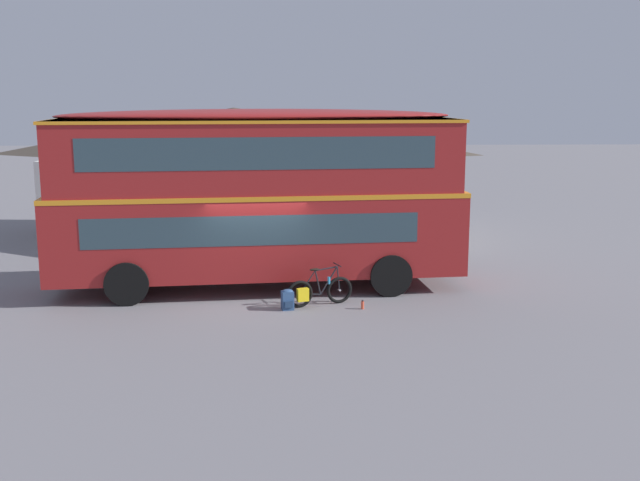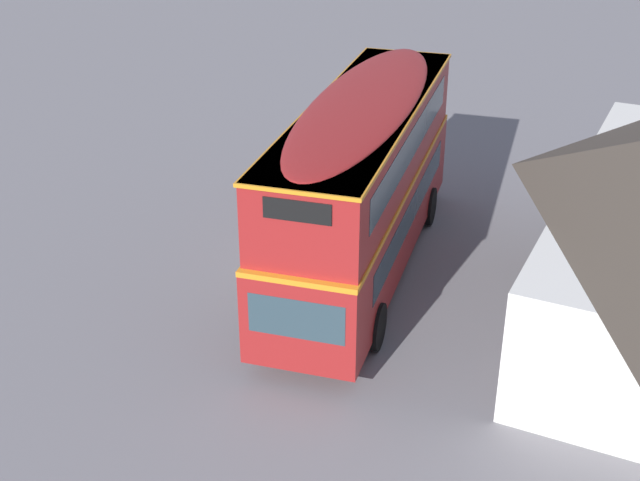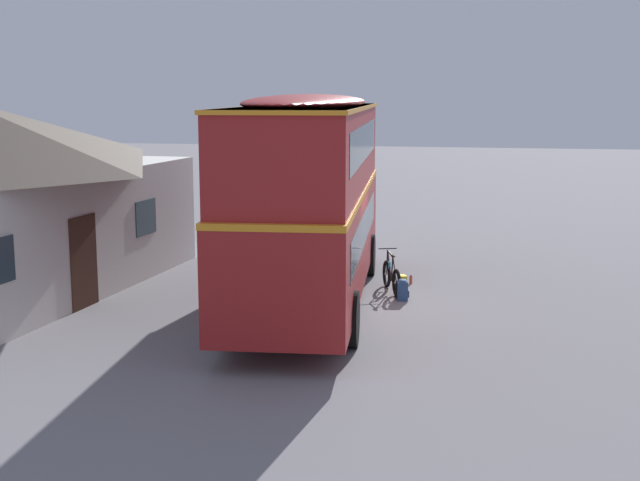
% 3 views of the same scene
% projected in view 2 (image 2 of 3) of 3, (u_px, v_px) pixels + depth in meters
% --- Properties ---
extents(ground_plane, '(120.00, 120.00, 0.00)m').
position_uv_depth(ground_plane, '(328.00, 265.00, 22.97)').
color(ground_plane, slate).
extents(double_decker_bus, '(10.98, 3.58, 4.79)m').
position_uv_depth(double_decker_bus, '(363.00, 178.00, 21.47)').
color(double_decker_bus, black).
rests_on(double_decker_bus, ground).
extents(touring_bicycle, '(1.66, 0.82, 1.01)m').
position_uv_depth(touring_bicycle, '(276.00, 272.00, 21.84)').
color(touring_bicycle, black).
rests_on(touring_bicycle, ground).
extents(backpack_on_ground, '(0.33, 0.34, 0.51)m').
position_uv_depth(backpack_on_ground, '(277.00, 261.00, 22.61)').
color(backpack_on_ground, '#2D4C7A').
rests_on(backpack_on_ground, ground).
extents(water_bottle_red_squeeze, '(0.08, 0.08, 0.22)m').
position_uv_depth(water_bottle_red_squeeze, '(246.00, 299.00, 21.18)').
color(water_bottle_red_squeeze, '#D84C33').
rests_on(water_bottle_red_squeeze, ground).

